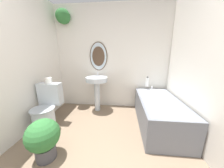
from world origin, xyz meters
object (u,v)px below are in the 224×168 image
(shampoo_bottle, at_px, (147,82))
(pedestal_sink, at_px, (97,85))
(toilet, at_px, (46,111))
(bathtub, at_px, (158,112))
(potted_plant, at_px, (43,137))
(toilet_paper_roll, at_px, (49,80))

(shampoo_bottle, bearing_deg, pedestal_sink, -172.86)
(pedestal_sink, bearing_deg, toilet, -133.74)
(bathtub, bearing_deg, toilet, -171.48)
(potted_plant, bearing_deg, toilet, 122.05)
(potted_plant, xyz_separation_m, toilet_paper_roll, (-0.37, 0.76, 0.54))
(bathtub, bearing_deg, pedestal_sink, 159.68)
(potted_plant, bearing_deg, pedestal_sink, 74.82)
(bathtub, xyz_separation_m, potted_plant, (-1.63, -0.89, 0.04))
(toilet_paper_roll, bearing_deg, bathtub, 3.73)
(bathtub, relative_size, toilet_paper_roll, 12.80)
(pedestal_sink, bearing_deg, potted_plant, -105.18)
(toilet, distance_m, bathtub, 2.02)
(shampoo_bottle, relative_size, toilet_paper_roll, 2.06)
(shampoo_bottle, bearing_deg, potted_plant, -135.37)
(bathtub, height_order, toilet_paper_roll, toilet_paper_roll)
(toilet, distance_m, potted_plant, 0.69)
(pedestal_sink, height_order, shampoo_bottle, pedestal_sink)
(toilet, distance_m, toilet_paper_roll, 0.53)
(potted_plant, bearing_deg, shampoo_bottle, 44.63)
(toilet, xyz_separation_m, pedestal_sink, (0.74, 0.77, 0.28))
(bathtub, xyz_separation_m, shampoo_bottle, (-0.11, 0.61, 0.42))
(pedestal_sink, relative_size, bathtub, 0.65)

